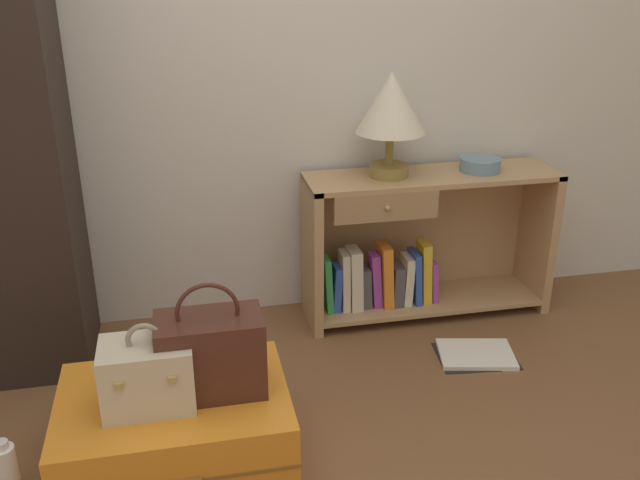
{
  "coord_description": "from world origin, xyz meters",
  "views": [
    {
      "loc": [
        -0.28,
        -1.44,
        1.55
      ],
      "look_at": [
        0.22,
        0.9,
        0.55
      ],
      "focal_mm": 38.96,
      "sensor_mm": 36.0,
      "label": 1
    }
  ],
  "objects_px": {
    "bookshelf": "(415,247)",
    "table_lamp": "(391,107)",
    "train_case": "(148,374)",
    "bottle": "(6,469)",
    "open_book_on_floor": "(476,355)",
    "bowl": "(480,164)",
    "handbag": "(211,353)",
    "suitcase_large": "(176,428)"
  },
  "relations": [
    {
      "from": "train_case",
      "to": "bottle",
      "type": "xyz_separation_m",
      "value": [
        -0.45,
        -0.0,
        -0.28
      ]
    },
    {
      "from": "table_lamp",
      "to": "bottle",
      "type": "distance_m",
      "value": 1.92
    },
    {
      "from": "bookshelf",
      "to": "bowl",
      "type": "height_order",
      "value": "bowl"
    },
    {
      "from": "bookshelf",
      "to": "table_lamp",
      "type": "relative_size",
      "value": 2.51
    },
    {
      "from": "suitcase_large",
      "to": "open_book_on_floor",
      "type": "relative_size",
      "value": 2.14
    },
    {
      "from": "suitcase_large",
      "to": "open_book_on_floor",
      "type": "distance_m",
      "value": 1.29
    },
    {
      "from": "table_lamp",
      "to": "handbag",
      "type": "xyz_separation_m",
      "value": [
        -0.83,
        -0.83,
        -0.56
      ]
    },
    {
      "from": "bottle",
      "to": "open_book_on_floor",
      "type": "xyz_separation_m",
      "value": [
        1.73,
        0.43,
        -0.08
      ]
    },
    {
      "from": "bookshelf",
      "to": "train_case",
      "type": "xyz_separation_m",
      "value": [
        -1.16,
        -0.87,
        0.05
      ]
    },
    {
      "from": "train_case",
      "to": "bottle",
      "type": "distance_m",
      "value": 0.53
    },
    {
      "from": "bowl",
      "to": "bottle",
      "type": "xyz_separation_m",
      "value": [
        -1.88,
        -0.86,
        -0.6
      ]
    },
    {
      "from": "bookshelf",
      "to": "bowl",
      "type": "bearing_deg",
      "value": -2.41
    },
    {
      "from": "bookshelf",
      "to": "table_lamp",
      "type": "xyz_separation_m",
      "value": [
        -0.14,
        -0.0,
        0.64
      ]
    },
    {
      "from": "bookshelf",
      "to": "open_book_on_floor",
      "type": "bearing_deg",
      "value": -73.91
    },
    {
      "from": "handbag",
      "to": "open_book_on_floor",
      "type": "relative_size",
      "value": 1.11
    },
    {
      "from": "bookshelf",
      "to": "open_book_on_floor",
      "type": "relative_size",
      "value": 3.23
    },
    {
      "from": "table_lamp",
      "to": "suitcase_large",
      "type": "height_order",
      "value": "table_lamp"
    },
    {
      "from": "table_lamp",
      "to": "handbag",
      "type": "distance_m",
      "value": 1.3
    },
    {
      "from": "suitcase_large",
      "to": "bottle",
      "type": "height_order",
      "value": "suitcase_large"
    },
    {
      "from": "bowl",
      "to": "open_book_on_floor",
      "type": "relative_size",
      "value": 0.51
    },
    {
      "from": "bowl",
      "to": "bookshelf",
      "type": "bearing_deg",
      "value": 177.59
    },
    {
      "from": "suitcase_large",
      "to": "handbag",
      "type": "xyz_separation_m",
      "value": [
        0.13,
        -0.0,
        0.26
      ]
    },
    {
      "from": "bottle",
      "to": "suitcase_large",
      "type": "bearing_deg",
      "value": 4.63
    },
    {
      "from": "table_lamp",
      "to": "open_book_on_floor",
      "type": "height_order",
      "value": "table_lamp"
    },
    {
      "from": "suitcase_large",
      "to": "handbag",
      "type": "distance_m",
      "value": 0.29
    },
    {
      "from": "bookshelf",
      "to": "handbag",
      "type": "xyz_separation_m",
      "value": [
        -0.96,
        -0.83,
        0.07
      ]
    },
    {
      "from": "open_book_on_floor",
      "to": "suitcase_large",
      "type": "bearing_deg",
      "value": -162.41
    },
    {
      "from": "suitcase_large",
      "to": "bookshelf",
      "type": "bearing_deg",
      "value": 37.34
    },
    {
      "from": "train_case",
      "to": "open_book_on_floor",
      "type": "bearing_deg",
      "value": 18.24
    },
    {
      "from": "train_case",
      "to": "bottle",
      "type": "bearing_deg",
      "value": -179.44
    },
    {
      "from": "bookshelf",
      "to": "bottle",
      "type": "bearing_deg",
      "value": -151.42
    },
    {
      "from": "bookshelf",
      "to": "open_book_on_floor",
      "type": "height_order",
      "value": "bookshelf"
    },
    {
      "from": "bookshelf",
      "to": "table_lamp",
      "type": "height_order",
      "value": "table_lamp"
    },
    {
      "from": "handbag",
      "to": "suitcase_large",
      "type": "bearing_deg",
      "value": 179.64
    },
    {
      "from": "train_case",
      "to": "handbag",
      "type": "relative_size",
      "value": 0.75
    },
    {
      "from": "table_lamp",
      "to": "open_book_on_floor",
      "type": "bearing_deg",
      "value": -59.06
    },
    {
      "from": "table_lamp",
      "to": "bowl",
      "type": "xyz_separation_m",
      "value": [
        0.41,
        -0.01,
        -0.27
      ]
    },
    {
      "from": "suitcase_large",
      "to": "table_lamp",
      "type": "bearing_deg",
      "value": 41.12
    },
    {
      "from": "suitcase_large",
      "to": "train_case",
      "type": "xyz_separation_m",
      "value": [
        -0.07,
        -0.04,
        0.24
      ]
    },
    {
      "from": "bookshelf",
      "to": "table_lamp",
      "type": "bearing_deg",
      "value": -179.72
    },
    {
      "from": "bottle",
      "to": "open_book_on_floor",
      "type": "relative_size",
      "value": 0.56
    },
    {
      "from": "handbag",
      "to": "bowl",
      "type": "bearing_deg",
      "value": 33.54
    }
  ]
}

